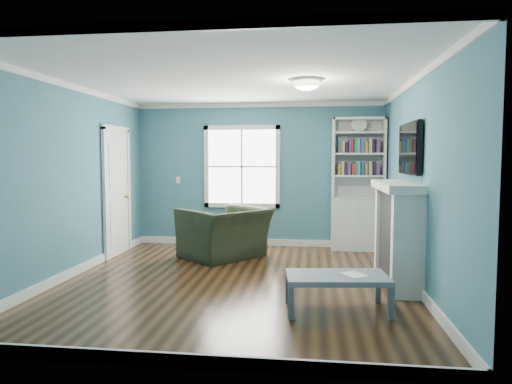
# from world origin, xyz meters

# --- Properties ---
(floor) EXTENTS (5.00, 5.00, 0.00)m
(floor) POSITION_xyz_m (0.00, 0.00, 0.00)
(floor) COLOR black
(floor) RESTS_ON ground
(room_walls) EXTENTS (5.00, 5.00, 5.00)m
(room_walls) POSITION_xyz_m (0.00, 0.00, 1.58)
(room_walls) COLOR #38717A
(room_walls) RESTS_ON ground
(trim) EXTENTS (4.50, 5.00, 2.60)m
(trim) POSITION_xyz_m (0.00, 0.00, 1.24)
(trim) COLOR white
(trim) RESTS_ON ground
(window) EXTENTS (1.40, 0.06, 1.50)m
(window) POSITION_xyz_m (-0.30, 2.49, 1.45)
(window) COLOR white
(window) RESTS_ON room_walls
(bookshelf) EXTENTS (0.90, 0.35, 2.31)m
(bookshelf) POSITION_xyz_m (1.77, 2.30, 0.92)
(bookshelf) COLOR silver
(bookshelf) RESTS_ON ground
(fireplace) EXTENTS (0.44, 1.58, 1.30)m
(fireplace) POSITION_xyz_m (2.08, 0.20, 0.64)
(fireplace) COLOR black
(fireplace) RESTS_ON ground
(tv) EXTENTS (0.06, 1.10, 0.65)m
(tv) POSITION_xyz_m (2.20, 0.20, 1.72)
(tv) COLOR black
(tv) RESTS_ON fireplace
(door) EXTENTS (0.12, 0.98, 2.17)m
(door) POSITION_xyz_m (-2.22, 1.40, 1.07)
(door) COLOR silver
(door) RESTS_ON ground
(ceiling_fixture) EXTENTS (0.38, 0.38, 0.15)m
(ceiling_fixture) POSITION_xyz_m (0.90, 0.10, 2.55)
(ceiling_fixture) COLOR white
(ceiling_fixture) RESTS_ON room_walls
(light_switch) EXTENTS (0.08, 0.01, 0.12)m
(light_switch) POSITION_xyz_m (-1.50, 2.48, 1.20)
(light_switch) COLOR white
(light_switch) RESTS_ON room_walls
(recliner) EXTENTS (1.41, 1.46, 1.08)m
(recliner) POSITION_xyz_m (-0.42, 1.40, 0.54)
(recliner) COLOR black
(recliner) RESTS_ON ground
(coffee_table) EXTENTS (1.11, 0.69, 0.38)m
(coffee_table) POSITION_xyz_m (1.25, -0.99, 0.33)
(coffee_table) COLOR #4B515A
(coffee_table) RESTS_ON ground
(paper_sheet) EXTENTS (0.30, 0.31, 0.00)m
(paper_sheet) POSITION_xyz_m (1.43, -0.96, 0.38)
(paper_sheet) COLOR white
(paper_sheet) RESTS_ON coffee_table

